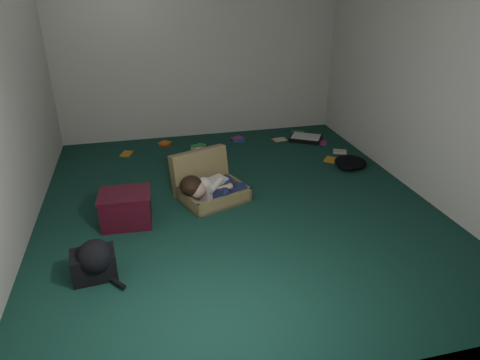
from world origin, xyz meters
name	(u,v)px	position (x,y,z in m)	size (l,w,h in m)	color
floor	(237,204)	(0.00, 0.00, 0.00)	(4.50, 4.50, 0.00)	#164135
wall_back	(199,46)	(0.00, 2.25, 1.30)	(4.50, 4.50, 0.00)	silver
wall_front	(347,186)	(0.00, -2.25, 1.30)	(4.50, 4.50, 0.00)	silver
wall_left	(1,94)	(-2.00, 0.00, 1.30)	(4.50, 4.50, 0.00)	silver
wall_right	(426,71)	(2.00, 0.00, 1.30)	(4.50, 4.50, 0.00)	silver
suitcase	(208,184)	(-0.26, 0.25, 0.14)	(0.84, 0.83, 0.48)	#928050
person	(212,187)	(-0.24, 0.08, 0.19)	(0.73, 0.37, 0.30)	silver
maroon_bin	(126,208)	(-1.12, -0.13, 0.17)	(0.50, 0.41, 0.33)	#460E1D
backpack	(94,264)	(-1.38, -0.91, 0.13)	(0.42, 0.34, 0.25)	black
clothing_pile	(350,161)	(1.62, 0.62, 0.07)	(0.44, 0.36, 0.14)	black
paper_tray	(306,138)	(1.43, 1.64, 0.03)	(0.55, 0.51, 0.06)	black
book_scatter	(261,144)	(0.74, 1.61, 0.01)	(3.00, 1.32, 0.02)	orange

